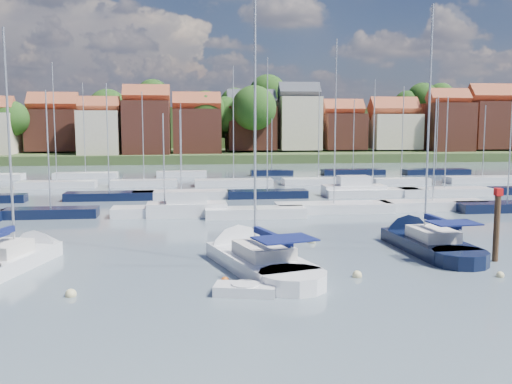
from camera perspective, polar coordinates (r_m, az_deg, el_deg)
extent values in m
plane|color=#45525D|center=(71.02, -2.64, 0.29)|extent=(260.00, 260.00, 0.00)
cube|color=silver|center=(35.78, -23.32, -6.54)|extent=(4.58, 7.35, 1.20)
cone|color=silver|center=(39.36, -20.03, -5.19)|extent=(3.63, 3.96, 2.85)
cube|color=silver|center=(35.19, -23.80, -5.20)|extent=(2.68, 3.28, 0.70)
cylinder|color=#B2B2B7|center=(35.29, -23.46, 4.64)|extent=(0.14, 0.14, 12.65)
cube|color=silver|center=(32.61, 0.31, -7.24)|extent=(5.75, 9.09, 1.20)
cone|color=silver|center=(37.38, -2.94, -5.41)|extent=(4.53, 4.93, 3.52)
cylinder|color=silver|center=(28.93, 3.70, -9.12)|extent=(4.37, 4.37, 1.20)
cube|color=silver|center=(31.87, 0.74, -5.83)|extent=(3.35, 4.07, 0.70)
cylinder|color=#B2B2B7|center=(32.15, -0.10, 7.70)|extent=(0.14, 0.14, 15.63)
cylinder|color=#B2B2B7|center=(30.65, 1.64, -4.72)|extent=(1.42, 4.53, 0.10)
cube|color=#0D1444|center=(30.62, 1.64, -4.45)|extent=(1.54, 4.36, 0.35)
cube|color=#0D1444|center=(29.24, 2.90, -4.70)|extent=(3.46, 2.87, 0.08)
cube|color=black|center=(38.76, 16.83, -5.26)|extent=(3.73, 7.99, 1.20)
cone|color=black|center=(43.05, 13.86, -3.95)|extent=(3.48, 3.99, 3.25)
cylinder|color=black|center=(35.43, 19.74, -6.51)|extent=(3.45, 3.45, 1.20)
cube|color=silver|center=(38.10, 17.26, -4.02)|extent=(2.47, 3.39, 0.70)
cylinder|color=#B2B2B7|center=(38.40, 16.88, 6.65)|extent=(0.14, 0.14, 14.78)
cylinder|color=#B2B2B7|center=(37.01, 18.08, -3.03)|extent=(0.37, 4.33, 0.10)
cube|color=#0D1444|center=(36.98, 18.09, -2.80)|extent=(0.56, 4.13, 0.35)
cube|color=#0D1444|center=(35.75, 19.18, -2.93)|extent=(2.88, 2.12, 0.08)
cube|color=silver|center=(27.90, -1.09, -9.80)|extent=(3.20, 2.02, 0.58)
cylinder|color=silver|center=(27.85, -1.09, -9.48)|extent=(1.37, 1.37, 0.37)
cylinder|color=#4C331E|center=(37.02, 22.85, -4.78)|extent=(0.36, 0.36, 6.64)
cube|color=red|center=(36.54, 23.08, 0.01)|extent=(0.40, 0.40, 0.44)
sphere|color=beige|center=(29.06, -18.02, -9.90)|extent=(0.54, 0.54, 0.54)
sphere|color=#D85914|center=(29.94, -3.12, -9.06)|extent=(0.44, 0.44, 0.44)
sphere|color=beige|center=(31.42, 10.08, -8.38)|extent=(0.52, 0.52, 0.52)
sphere|color=beige|center=(39.69, 5.64, -5.07)|extent=(0.51, 0.51, 0.51)
sphere|color=beige|center=(33.62, 23.22, -7.83)|extent=(0.42, 0.42, 0.42)
cube|color=black|center=(52.84, -19.82, -2.05)|extent=(8.01, 2.24, 1.00)
cylinder|color=#B2B2B7|center=(52.30, -20.08, 4.00)|extent=(0.12, 0.12, 10.16)
cube|color=silver|center=(51.20, -9.11, -2.00)|extent=(9.22, 2.58, 1.00)
cylinder|color=#B2B2B7|center=(50.69, -9.21, 3.13)|extent=(0.12, 0.12, 8.18)
cube|color=silver|center=(49.93, -0.08, -2.14)|extent=(8.78, 2.46, 1.00)
cylinder|color=#B2B2B7|center=(49.34, -0.08, 4.79)|extent=(0.12, 0.12, 11.06)
cube|color=silver|center=(53.35, 7.79, -1.61)|extent=(10.79, 3.02, 1.00)
cylinder|color=#B2B2B7|center=(52.76, 7.94, 6.94)|extent=(0.12, 0.12, 14.87)
cube|color=silver|center=(56.93, 17.24, -1.32)|extent=(10.13, 2.84, 1.00)
cylinder|color=#B2B2B7|center=(56.43, 17.43, 4.01)|extent=(0.12, 0.12, 9.59)
cube|color=black|center=(58.22, 23.80, -1.43)|extent=(9.52, 2.67, 1.00)
cylinder|color=#B2B2B7|center=(57.70, 24.11, 4.86)|extent=(0.12, 0.12, 11.77)
cube|color=silver|center=(50.94, -6.92, -1.84)|extent=(7.00, 2.60, 1.40)
cube|color=silver|center=(50.78, -6.94, -0.61)|extent=(3.50, 2.20, 1.30)
cube|color=black|center=(63.03, -14.44, -0.45)|extent=(9.30, 2.60, 1.00)
cylinder|color=#B2B2B7|center=(62.56, -14.61, 5.23)|extent=(0.12, 0.12, 11.48)
cube|color=silver|center=(62.86, -7.50, -0.31)|extent=(10.40, 2.91, 1.00)
cylinder|color=#B2B2B7|center=(62.43, -7.57, 4.14)|extent=(0.12, 0.12, 8.77)
cube|color=black|center=(62.74, 1.13, -0.26)|extent=(8.80, 2.46, 1.00)
cylinder|color=#B2B2B7|center=(62.24, 1.14, 6.75)|extent=(0.12, 0.12, 14.33)
cube|color=silver|center=(65.36, 11.55, -0.11)|extent=(10.73, 3.00, 1.00)
cylinder|color=#B2B2B7|center=(64.89, 11.69, 5.65)|extent=(0.12, 0.12, 12.14)
cube|color=silver|center=(68.31, 18.32, -0.02)|extent=(10.48, 2.93, 1.00)
cylinder|color=#B2B2B7|center=(67.89, 18.50, 4.70)|extent=(0.12, 0.12, 10.28)
cube|color=silver|center=(65.55, 9.71, 0.08)|extent=(7.00, 2.60, 1.40)
cube|color=silver|center=(65.43, 9.73, 1.04)|extent=(3.50, 2.20, 1.30)
cube|color=silver|center=(76.76, -19.27, 0.67)|extent=(9.71, 2.72, 1.00)
cylinder|color=#B2B2B7|center=(76.35, -19.51, 6.61)|extent=(0.12, 0.12, 14.88)
cube|color=silver|center=(75.48, -11.13, 0.83)|extent=(8.49, 2.38, 1.00)
cylinder|color=#B2B2B7|center=(75.08, -11.24, 5.51)|extent=(0.12, 0.12, 11.31)
cube|color=silver|center=(74.78, -2.25, 0.90)|extent=(10.16, 2.85, 1.00)
cylinder|color=#B2B2B7|center=(74.36, -2.28, 6.89)|extent=(0.12, 0.12, 14.59)
cube|color=silver|center=(76.66, 6.25, 1.02)|extent=(9.53, 2.67, 1.00)
cylinder|color=#B2B2B7|center=(76.27, 6.31, 5.85)|extent=(0.12, 0.12, 11.91)
cube|color=silver|center=(78.59, 14.31, 0.99)|extent=(7.62, 2.13, 1.00)
cylinder|color=#B2B2B7|center=(78.20, 14.45, 5.78)|extent=(0.12, 0.12, 12.13)
cube|color=silver|center=(84.65, 21.68, 1.13)|extent=(10.17, 2.85, 1.00)
cylinder|color=#B2B2B7|center=(84.32, 21.84, 4.75)|extent=(0.12, 0.12, 9.73)
cube|color=silver|center=(88.54, -16.66, 1.56)|extent=(9.24, 2.59, 1.00)
cylinder|color=#B2B2B7|center=(88.19, -16.82, 6.15)|extent=(0.12, 0.12, 13.17)
cube|color=silver|center=(88.00, -7.44, 1.77)|extent=(7.57, 2.12, 1.00)
cylinder|color=#B2B2B7|center=(87.68, -7.50, 5.43)|extent=(0.12, 0.12, 10.24)
cube|color=black|center=(89.14, 1.58, 1.89)|extent=(6.58, 1.84, 1.00)
cylinder|color=#B2B2B7|center=(88.85, 1.59, 4.78)|extent=(0.12, 0.12, 8.01)
cube|color=black|center=(91.91, 9.66, 1.95)|extent=(9.92, 2.78, 1.00)
cylinder|color=#B2B2B7|center=(91.59, 9.74, 5.66)|extent=(0.12, 0.12, 10.92)
cube|color=black|center=(95.62, 17.53, 1.91)|extent=(10.55, 2.95, 1.00)
cylinder|color=#B2B2B7|center=(95.31, 17.67, 5.66)|extent=(0.12, 0.12, 11.51)
cube|color=#394D26|center=(147.65, -4.89, 3.87)|extent=(200.00, 70.00, 3.00)
cube|color=#394D26|center=(172.45, -5.20, 5.87)|extent=(200.00, 60.00, 14.00)
cube|color=brown|center=(131.25, -19.52, 5.84)|extent=(10.37, 9.97, 8.73)
cube|color=brown|center=(131.30, -19.62, 8.30)|extent=(10.57, 5.13, 5.13)
cube|color=beige|center=(120.64, -15.34, 5.70)|extent=(8.09, 8.80, 8.96)
cube|color=brown|center=(120.67, -15.42, 8.30)|extent=(8.25, 4.00, 4.00)
cube|color=brown|center=(120.56, -10.84, 6.30)|extent=(9.36, 10.17, 10.97)
cube|color=brown|center=(120.67, -10.91, 9.45)|extent=(9.54, 4.63, 4.63)
cube|color=brown|center=(122.03, -5.92, 6.03)|extent=(9.90, 8.56, 9.42)
cube|color=brown|center=(122.07, -5.95, 8.81)|extent=(10.10, 4.90, 4.90)
cube|color=brown|center=(127.80, -0.48, 6.39)|extent=(10.59, 8.93, 9.49)
cube|color=#383A42|center=(127.88, -0.48, 9.10)|extent=(10.80, 5.24, 5.24)
cube|color=beige|center=(128.58, 4.30, 6.86)|extent=(9.01, 8.61, 11.65)
cube|color=#383A42|center=(128.76, 4.33, 9.94)|extent=(9.19, 4.46, 4.46)
cube|color=brown|center=(132.19, 8.67, 6.01)|extent=(9.10, 9.34, 8.00)
cube|color=brown|center=(132.21, 8.71, 8.23)|extent=(9.28, 4.50, 4.50)
cube|color=beige|center=(135.44, 13.55, 5.89)|extent=(10.86, 9.59, 7.88)
cube|color=brown|center=(135.46, 13.61, 8.12)|extent=(11.07, 5.37, 5.37)
cube|color=brown|center=(137.56, 18.59, 6.13)|extent=(9.18, 9.96, 10.97)
cube|color=brown|center=(137.66, 18.70, 8.88)|extent=(9.36, 4.54, 4.54)
cube|color=brown|center=(143.95, 22.51, 6.19)|extent=(11.39, 9.67, 10.76)
cube|color=brown|center=(144.08, 22.63, 8.88)|extent=(11.62, 5.64, 5.64)
cylinder|color=#382619|center=(158.49, 16.23, 6.80)|extent=(0.50, 0.50, 4.47)
sphere|color=#2A4C18|center=(158.61, 16.31, 8.99)|extent=(8.18, 8.18, 8.18)
cylinder|color=#382619|center=(126.65, -2.99, 4.97)|extent=(0.50, 0.50, 4.46)
sphere|color=#2A4C18|center=(126.58, -3.00, 7.71)|extent=(8.15, 8.15, 8.15)
cylinder|color=#382619|center=(145.47, 1.18, 7.11)|extent=(0.50, 0.50, 5.15)
sphere|color=#2A4C18|center=(145.65, 1.18, 9.86)|extent=(9.41, 9.41, 9.41)
cylinder|color=#382619|center=(146.89, -10.24, 7.04)|extent=(0.50, 0.50, 4.56)
sphere|color=#2A4C18|center=(147.04, -10.29, 9.45)|extent=(8.34, 8.34, 8.34)
cylinder|color=#382619|center=(136.84, -14.53, 5.05)|extent=(0.50, 0.50, 5.15)
sphere|color=#2A4C18|center=(136.81, -14.62, 7.98)|extent=(9.42, 9.42, 9.42)
cylinder|color=#382619|center=(141.67, -20.68, 5.93)|extent=(0.50, 0.50, 3.42)
sphere|color=#2A4C18|center=(141.70, -20.76, 7.81)|extent=(6.26, 6.26, 6.26)
cylinder|color=#382619|center=(136.46, 1.09, 4.98)|extent=(0.50, 0.50, 3.77)
sphere|color=#2A4C18|center=(136.38, 1.10, 7.12)|extent=(6.89, 6.89, 6.89)
cylinder|color=#382619|center=(122.19, -0.20, 5.08)|extent=(0.50, 0.50, 5.21)
sphere|color=#2A4C18|center=(122.16, -0.20, 8.40)|extent=(9.53, 9.53, 9.53)
cylinder|color=#382619|center=(148.17, 20.11, 4.56)|extent=(0.50, 0.50, 2.97)
sphere|color=#2A4C18|center=(148.08, 20.18, 6.12)|extent=(5.44, 5.44, 5.44)
cylinder|color=#382619|center=(124.23, -5.05, 5.00)|extent=(0.50, 0.50, 4.84)
sphere|color=#2A4C18|center=(124.18, -5.08, 8.03)|extent=(8.85, 8.85, 8.85)
cylinder|color=#382619|center=(157.12, 14.82, 6.72)|extent=(0.50, 0.50, 3.72)
sphere|color=#2A4C18|center=(157.20, 14.87, 8.56)|extent=(6.80, 6.80, 6.80)
cylinder|color=#382619|center=(137.95, 18.61, 4.69)|extent=(0.50, 0.50, 4.05)
sphere|color=#2A4C18|center=(137.87, 18.70, 6.97)|extent=(7.40, 7.40, 7.40)
cylinder|color=#382619|center=(128.29, -23.15, 4.34)|extent=(0.50, 0.50, 4.00)
sphere|color=#2A4C18|center=(128.21, -23.27, 6.77)|extent=(7.32, 7.32, 7.32)
cylinder|color=#382619|center=(144.14, -2.13, 6.84)|extent=(0.50, 0.50, 3.93)
sphere|color=#2A4C18|center=(144.23, -2.14, 8.96)|extent=(7.19, 7.19, 7.19)
cylinder|color=#382619|center=(135.44, 8.48, 4.90)|extent=(0.50, 0.50, 3.82)
sphere|color=#2A4C18|center=(135.36, 8.52, 7.09)|extent=(6.99, 6.99, 6.99)
cylinder|color=#382619|center=(124.16, -12.59, 4.55)|extent=(0.50, 0.50, 3.48)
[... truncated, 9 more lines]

